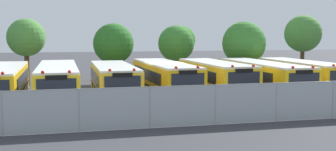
% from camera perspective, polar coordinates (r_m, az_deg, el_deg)
% --- Properties ---
extents(ground_plane, '(160.00, 160.00, 0.00)m').
position_cam_1_polar(ground_plane, '(28.79, -0.48, -3.18)').
color(ground_plane, '#38383D').
extents(school_bus_0, '(2.63, 11.11, 2.53)m').
position_cam_1_polar(school_bus_0, '(28.08, -21.49, -1.04)').
color(school_bus_0, yellow).
rests_on(school_bus_0, ground_plane).
extents(school_bus_1, '(2.53, 11.71, 2.58)m').
position_cam_1_polar(school_bus_1, '(27.70, -14.70, -0.87)').
color(school_bus_1, yellow).
rests_on(school_bus_1, ground_plane).
extents(school_bus_2, '(2.58, 9.91, 2.52)m').
position_cam_1_polar(school_bus_2, '(28.10, -7.40, -0.71)').
color(school_bus_2, yellow).
rests_on(school_bus_2, ground_plane).
extents(school_bus_3, '(2.69, 10.70, 2.61)m').
position_cam_1_polar(school_bus_3, '(28.83, -0.50, -0.42)').
color(school_bus_3, '#EAA80C').
rests_on(school_bus_3, ground_plane).
extents(school_bus_4, '(2.69, 9.65, 2.61)m').
position_cam_1_polar(school_bus_4, '(29.52, 6.36, -0.31)').
color(school_bus_4, yellow).
rests_on(school_bus_4, ground_plane).
extents(school_bus_5, '(2.56, 11.62, 2.57)m').
position_cam_1_polar(school_bus_5, '(30.75, 12.47, -0.21)').
color(school_bus_5, yellow).
rests_on(school_bus_5, ground_plane).
extents(school_bus_6, '(2.64, 10.43, 2.56)m').
position_cam_1_polar(school_bus_6, '(32.77, 17.57, 0.00)').
color(school_bus_6, yellow).
rests_on(school_bus_6, ground_plane).
extents(tree_1, '(3.22, 3.22, 5.74)m').
position_cam_1_polar(tree_1, '(37.79, -18.50, 4.80)').
color(tree_1, '#4C3823').
rests_on(tree_1, ground_plane).
extents(tree_2, '(3.62, 3.62, 5.38)m').
position_cam_1_polar(tree_2, '(37.92, -7.35, 4.38)').
color(tree_2, '#4C3823').
rests_on(tree_2, ground_plane).
extents(tree_3, '(3.59, 3.37, 5.23)m').
position_cam_1_polar(tree_3, '(39.31, 1.34, 4.51)').
color(tree_3, '#4C3823').
rests_on(tree_3, ground_plane).
extents(tree_4, '(3.95, 3.95, 5.57)m').
position_cam_1_polar(tree_4, '(38.81, 10.22, 4.28)').
color(tree_4, '#4C3823').
rests_on(tree_4, ground_plane).
extents(tree_5, '(3.58, 3.58, 6.26)m').
position_cam_1_polar(tree_5, '(43.35, 17.84, 5.37)').
color(tree_5, '#4C3823').
rests_on(tree_5, ground_plane).
extents(chainlink_fence, '(25.98, 0.07, 1.99)m').
position_cam_1_polar(chainlink_fence, '(20.57, 6.44, -3.85)').
color(chainlink_fence, '#9EA0A3').
rests_on(chainlink_fence, ground_plane).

